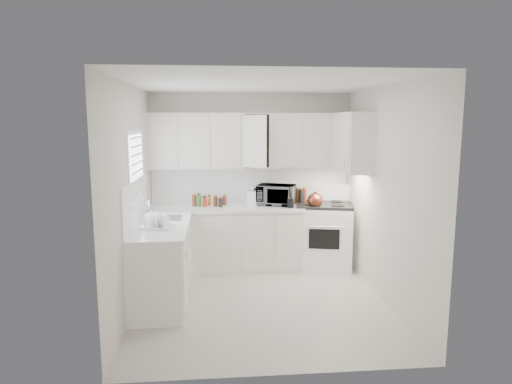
{
  "coord_description": "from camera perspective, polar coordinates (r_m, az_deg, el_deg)",
  "views": [
    {
      "loc": [
        -0.53,
        -5.14,
        2.17
      ],
      "look_at": [
        0.0,
        0.7,
        1.25
      ],
      "focal_mm": 31.34,
      "sensor_mm": 36.0,
      "label": 1
    }
  ],
  "objects": [
    {
      "name": "spice_left_2",
      "position": [
        6.67,
        -6.56,
        -1.12
      ],
      "size": [
        0.06,
        0.06,
        0.13
      ],
      "primitive_type": "cylinder",
      "color": "red",
      "rests_on": "countertop_back"
    },
    {
      "name": "countertop_left",
      "position": [
        5.53,
        -11.94,
        -4.31
      ],
      "size": [
        0.64,
        1.62,
        0.05
      ],
      "primitive_type": "cube",
      "color": "silver",
      "rests_on": "lower_cabinets_left"
    },
    {
      "name": "utensil_crock",
      "position": [
        6.41,
        4.44,
        -0.64
      ],
      "size": [
        0.11,
        0.11,
        0.32
      ],
      "primitive_type": null,
      "rotation": [
        0.0,
        0.0,
        0.07
      ],
      "color": "black",
      "rests_on": "countertop_back"
    },
    {
      "name": "sauce_right_4",
      "position": [
        6.83,
        6.12,
        -0.62
      ],
      "size": [
        0.06,
        0.06,
        0.19
      ],
      "primitive_type": "cylinder",
      "color": "maroon",
      "rests_on": "countertop_back"
    },
    {
      "name": "window_blinds",
      "position": [
        5.61,
        -14.91,
        2.26
      ],
      "size": [
        0.06,
        0.96,
        1.06
      ],
      "primitive_type": null,
      "color": "white",
      "rests_on": "wall_left"
    },
    {
      "name": "spice_left_3",
      "position": [
        6.58,
        -5.93,
        -1.25
      ],
      "size": [
        0.06,
        0.06,
        0.13
      ],
      "primitive_type": "cylinder",
      "color": "gold",
      "rests_on": "countertop_back"
    },
    {
      "name": "wall_right",
      "position": [
        5.6,
        16.15,
        -0.39
      ],
      "size": [
        0.0,
        3.2,
        3.2
      ],
      "primitive_type": "plane",
      "rotation": [
        1.57,
        0.0,
        -1.57
      ],
      "color": "beige",
      "rests_on": "ground"
    },
    {
      "name": "spice_left_6",
      "position": [
        6.67,
        -3.99,
        -1.09
      ],
      "size": [
        0.06,
        0.06,
        0.13
      ],
      "primitive_type": "cylinder",
      "color": "maroon",
      "rests_on": "countertop_back"
    },
    {
      "name": "spice_left_5",
      "position": [
        6.58,
        -4.62,
        -1.23
      ],
      "size": [
        0.06,
        0.06,
        0.13
      ],
      "primitive_type": "cylinder",
      "color": "black",
      "rests_on": "countertop_back"
    },
    {
      "name": "wall_left",
      "position": [
        5.31,
        -15.64,
        -0.86
      ],
      "size": [
        0.0,
        3.2,
        3.2
      ],
      "primitive_type": "plane",
      "rotation": [
        1.57,
        0.0,
        1.57
      ],
      "color": "beige",
      "rests_on": "ground"
    },
    {
      "name": "sauce_right_3",
      "position": [
        6.76,
        5.76,
        -0.71
      ],
      "size": [
        0.06,
        0.06,
        0.19
      ],
      "primitive_type": "cylinder",
      "color": "black",
      "rests_on": "countertop_back"
    },
    {
      "name": "sink",
      "position": [
        5.84,
        -11.58,
        -2.14
      ],
      "size": [
        0.42,
        0.38,
        0.3
      ],
      "primitive_type": null,
      "color": "gray",
      "rests_on": "countertop_left"
    },
    {
      "name": "countertop_back",
      "position": [
        6.56,
        -3.86,
        -2.06
      ],
      "size": [
        2.24,
        0.64,
        0.05
      ],
      "primitive_type": "cube",
      "color": "silver",
      "rests_on": "lower_cabinets_back"
    },
    {
      "name": "backsplash_back",
      "position": [
        6.82,
        -0.67,
        0.95
      ],
      "size": [
        2.98,
        0.02,
        0.55
      ],
      "primitive_type": "cube",
      "color": "silver",
      "rests_on": "wall_back"
    },
    {
      "name": "sauce_right_2",
      "position": [
        6.81,
        5.21,
        -0.63
      ],
      "size": [
        0.06,
        0.06,
        0.19
      ],
      "primitive_type": "cylinder",
      "color": "#532F17",
      "rests_on": "countertop_back"
    },
    {
      "name": "stove",
      "position": [
        6.78,
        8.65,
        -4.39
      ],
      "size": [
        0.93,
        0.82,
        1.24
      ],
      "primitive_type": null,
      "rotation": [
        0.0,
        0.0,
        -0.22
      ],
      "color": "white",
      "rests_on": "floor"
    },
    {
      "name": "spice_left_4",
      "position": [
        6.67,
        -5.27,
        -1.1
      ],
      "size": [
        0.06,
        0.06,
        0.13
      ],
      "primitive_type": "cylinder",
      "color": "#532F17",
      "rests_on": "countertop_back"
    },
    {
      "name": "paper_towel",
      "position": [
        6.75,
        -0.19,
        -0.34
      ],
      "size": [
        0.12,
        0.12,
        0.27
      ],
      "primitive_type": "cylinder",
      "color": "white",
      "rests_on": "countertop_back"
    },
    {
      "name": "tea_kettle",
      "position": [
        6.5,
        7.54,
        -0.94
      ],
      "size": [
        0.34,
        0.32,
        0.25
      ],
      "primitive_type": null,
      "rotation": [
        0.0,
        0.0,
        0.4
      ],
      "color": "maroon",
      "rests_on": "stove"
    },
    {
      "name": "microwave",
      "position": [
        6.64,
        2.61,
        -0.08
      ],
      "size": [
        0.61,
        0.47,
        0.37
      ],
      "primitive_type": "imported",
      "rotation": [
        0.0,
        0.0,
        -0.34
      ],
      "color": "gray",
      "rests_on": "countertop_back"
    },
    {
      "name": "floor",
      "position": [
        5.61,
        0.66,
        -13.85
      ],
      "size": [
        3.2,
        3.2,
        0.0
      ],
      "primitive_type": "plane",
      "color": "#BCB5AC",
      "rests_on": "ground"
    },
    {
      "name": "spice_left_1",
      "position": [
        6.58,
        -7.23,
        -1.27
      ],
      "size": [
        0.06,
        0.06,
        0.13
      ],
      "primitive_type": "cylinder",
      "color": "#327F2A",
      "rests_on": "countertop_back"
    },
    {
      "name": "upper_cabinets_right",
      "position": [
        6.29,
        12.12,
        2.59
      ],
      "size": [
        0.33,
        0.9,
        0.8
      ],
      "primitive_type": null,
      "color": "beige",
      "rests_on": "wall_right"
    },
    {
      "name": "rice_cooker",
      "position": [
        6.67,
        -0.17,
        -0.55
      ],
      "size": [
        0.29,
        0.29,
        0.25
      ],
      "primitive_type": null,
      "rotation": [
        0.0,
        0.0,
        0.21
      ],
      "color": "white",
      "rests_on": "countertop_back"
    },
    {
      "name": "frying_pan",
      "position": [
        6.91,
        9.85,
        -1.28
      ],
      "size": [
        0.29,
        0.44,
        0.04
      ],
      "primitive_type": null,
      "rotation": [
        0.0,
        0.0,
        0.11
      ],
      "color": "black",
      "rests_on": "stove"
    },
    {
      "name": "lower_cabinets_back",
      "position": [
        6.67,
        -3.82,
        -6.05
      ],
      "size": [
        2.22,
        0.6,
        0.9
      ],
      "primitive_type": null,
      "color": "beige",
      "rests_on": "floor"
    },
    {
      "name": "ceiling",
      "position": [
        5.19,
        0.72,
        13.66
      ],
      "size": [
        3.2,
        3.2,
        0.0
      ],
      "primitive_type": "plane",
      "rotation": [
        3.14,
        0.0,
        0.0
      ],
      "color": "white",
      "rests_on": "ground"
    },
    {
      "name": "lower_cabinets_left",
      "position": [
        5.66,
        -11.88,
        -9.0
      ],
      "size": [
        0.6,
        1.6,
        0.9
      ],
      "primitive_type": null,
      "color": "beige",
      "rests_on": "floor"
    },
    {
      "name": "upper_cabinets_back",
      "position": [
        6.64,
        -0.57,
        3.12
      ],
      "size": [
        3.0,
        0.33,
        0.8
      ],
      "primitive_type": null,
      "color": "beige",
      "rests_on": "wall_back"
    },
    {
      "name": "wall_front",
      "position": [
        3.69,
        3.23,
        -4.77
      ],
      "size": [
        3.0,
        0.0,
        3.0
      ],
      "primitive_type": "plane",
      "rotation": [
        -1.57,
        0.0,
        0.0
      ],
      "color": "beige",
      "rests_on": "ground"
    },
    {
      "name": "wall_back",
      "position": [
        6.82,
        -0.68,
        1.58
      ],
      "size": [
        3.0,
        0.0,
        3.0
      ],
      "primitive_type": "plane",
      "rotation": [
        1.57,
        0.0,
        0.0
      ],
      "color": "beige",
      "rests_on": "ground"
    },
    {
      "name": "dish_rack",
      "position": [
        5.32,
        -12.58,
        -3.47
      ],
      "size": [
        0.41,
        0.34,
        0.2
      ],
      "primitive_type": null,
      "rotation": [
        0.0,
        0.0,
        -0.19
      ],
      "color": "white",
      "rests_on": "countertop_left"
    },
    {
      "name": "spice_left_0",
      "position": [
        6.67,
        -7.85,
        -1.14
      ],
      "size": [
        0.06,
        0.06,
        0.13
      ],
      "primitive_type": "cylinder",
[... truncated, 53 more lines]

